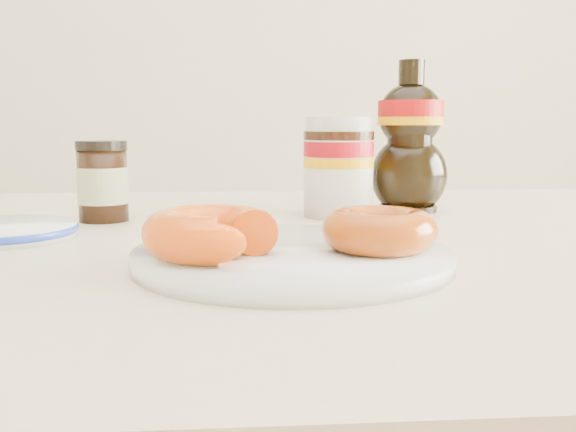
{
  "coord_description": "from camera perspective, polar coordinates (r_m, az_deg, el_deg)",
  "views": [
    {
      "loc": [
        -0.08,
        -0.59,
        0.87
      ],
      "look_at": [
        -0.04,
        -0.0,
        0.79
      ],
      "focal_mm": 40.0,
      "sensor_mm": 36.0,
      "label": 1
    }
  ],
  "objects": [
    {
      "name": "dining_table",
      "position": [
        0.73,
        2.35,
        -8.07
      ],
      "size": [
        1.4,
        0.9,
        0.75
      ],
      "color": "beige",
      "rests_on": "ground"
    },
    {
      "name": "donut_bitten",
      "position": [
        0.52,
        -6.88,
        -1.51
      ],
      "size": [
        0.11,
        0.11,
        0.04
      ],
      "primitive_type": "torus",
      "rotation": [
        0.0,
        0.0,
        -0.01
      ],
      "color": "#DC490C",
      "rests_on": "plate"
    },
    {
      "name": "plate",
      "position": [
        0.55,
        0.4,
        -3.59
      ],
      "size": [
        0.27,
        0.27,
        0.01
      ],
      "color": "white",
      "rests_on": "dining_table"
    },
    {
      "name": "nutella_jar",
      "position": [
        0.84,
        4.51,
        4.71
      ],
      "size": [
        0.09,
        0.09,
        0.13
      ],
      "rotation": [
        0.0,
        0.0,
        -0.02
      ],
      "color": "white",
      "rests_on": "dining_table"
    },
    {
      "name": "blue_rim_saucer",
      "position": [
        0.74,
        -23.89,
        -1.19
      ],
      "size": [
        0.15,
        0.15,
        0.02
      ],
      "color": "white",
      "rests_on": "dining_table"
    },
    {
      "name": "donut_whole",
      "position": [
        0.55,
        8.11,
        -1.23
      ],
      "size": [
        0.13,
        0.13,
        0.03
      ],
      "primitive_type": "torus",
      "rotation": [
        0.0,
        0.0,
        -0.36
      ],
      "color": "#984409",
      "rests_on": "plate"
    },
    {
      "name": "dark_jar",
      "position": [
        0.83,
        -16.14,
        2.91
      ],
      "size": [
        0.06,
        0.06,
        0.1
      ],
      "rotation": [
        0.0,
        0.0,
        -0.34
      ],
      "color": "black",
      "rests_on": "dining_table"
    },
    {
      "name": "syrup_bottle",
      "position": [
        0.9,
        10.78,
        6.93
      ],
      "size": [
        0.13,
        0.12,
        0.2
      ],
      "primitive_type": null,
      "rotation": [
        0.0,
        0.0,
        0.43
      ],
      "color": "black",
      "rests_on": "dining_table"
    }
  ]
}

